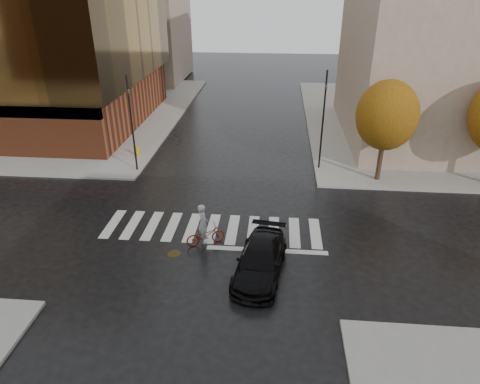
{
  "coord_description": "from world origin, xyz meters",
  "views": [
    {
      "loc": [
        3.22,
        -18.94,
        12.1
      ],
      "look_at": [
        1.45,
        1.02,
        2.0
      ],
      "focal_mm": 32.0,
      "sensor_mm": 36.0,
      "label": 1
    }
  ],
  "objects_px": {
    "cyclist": "(205,231)",
    "traffic_light_ne": "(323,115)",
    "fire_hydrant": "(138,151)",
    "sedan": "(260,260)",
    "traffic_light_nw": "(131,119)"
  },
  "relations": [
    {
      "from": "cyclist",
      "to": "fire_hydrant",
      "type": "distance_m",
      "value": 12.96
    },
    {
      "from": "sedan",
      "to": "fire_hydrant",
      "type": "height_order",
      "value": "sedan"
    },
    {
      "from": "sedan",
      "to": "traffic_light_ne",
      "type": "height_order",
      "value": "traffic_light_ne"
    },
    {
      "from": "cyclist",
      "to": "traffic_light_ne",
      "type": "distance_m",
      "value": 12.3
    },
    {
      "from": "sedan",
      "to": "traffic_light_ne",
      "type": "xyz_separation_m",
      "value": [
        3.56,
        12.15,
        3.2
      ]
    },
    {
      "from": "traffic_light_ne",
      "to": "fire_hydrant",
      "type": "relative_size",
      "value": 9.02
    },
    {
      "from": "sedan",
      "to": "fire_hydrant",
      "type": "distance_m",
      "value": 16.36
    },
    {
      "from": "fire_hydrant",
      "to": "traffic_light_nw",
      "type": "bearing_deg",
      "value": -74.27
    },
    {
      "from": "cyclist",
      "to": "fire_hydrant",
      "type": "xyz_separation_m",
      "value": [
        -6.85,
        11.0,
        -0.21
      ]
    },
    {
      "from": "sedan",
      "to": "traffic_light_ne",
      "type": "distance_m",
      "value": 13.06
    },
    {
      "from": "traffic_light_nw",
      "to": "fire_hydrant",
      "type": "bearing_deg",
      "value": -175.52
    },
    {
      "from": "traffic_light_nw",
      "to": "fire_hydrant",
      "type": "xyz_separation_m",
      "value": [
        -0.69,
        2.46,
        -3.19
      ]
    },
    {
      "from": "cyclist",
      "to": "traffic_light_ne",
      "type": "xyz_separation_m",
      "value": [
        6.44,
        10.0,
        3.14
      ]
    },
    {
      "from": "cyclist",
      "to": "traffic_light_nw",
      "type": "xyz_separation_m",
      "value": [
        -6.16,
        8.54,
        2.98
      ]
    },
    {
      "from": "cyclist",
      "to": "traffic_light_nw",
      "type": "distance_m",
      "value": 10.94
    }
  ]
}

